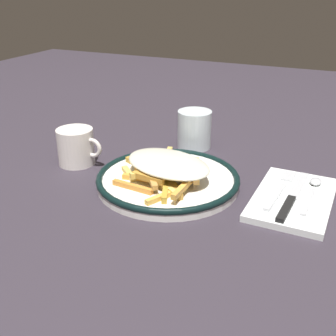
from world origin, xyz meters
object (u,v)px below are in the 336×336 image
Objects in this scene: plate at (168,180)px; knife at (291,199)px; fries_heap at (167,167)px; napkin at (293,199)px; spoon at (313,189)px; water_glass at (194,129)px; coffee_mug at (76,147)px; fork at (280,189)px.

knife is at bearing 3.43° from plate.
fries_heap is 1.05× the size of knife.
napkin is 0.05m from spoon.
water_glass reaches higher than fries_heap.
water_glass is at bearing 153.22° from spoon.
coffee_mug reaches higher than napkin.
napkin is 1.05× the size of knife.
fries_heap is 0.23m from coffee_mug.
plate is 1.27× the size of fries_heap.
knife is 1.38× the size of spoon.
coffee_mug is at bearing 175.68° from plate.
fries_heap is 1.01× the size of napkin.
plate reaches higher than napkin.
napkin is at bearing 86.73° from knife.
water_glass is at bearing 144.25° from fork.
fork is (0.21, 0.05, -0.03)m from fries_heap.
knife is at bearing -50.04° from fork.
napkin is at bearing 8.98° from fries_heap.
water_glass is (-0.26, 0.20, 0.03)m from knife.
water_glass is (-0.27, 0.18, 0.04)m from napkin.
coffee_mug reaches higher than knife.
fork is (-0.03, 0.01, 0.01)m from napkin.
napkin is at bearing -34.69° from water_glass.
water_glass is (-0.03, 0.22, 0.00)m from fries_heap.
fries_heap reaches higher than spoon.
plate is 1.34× the size of knife.
fries_heap reaches higher than fork.
fries_heap is (0.00, -0.00, 0.03)m from plate.
spoon is (0.27, 0.07, 0.00)m from plate.
fries_heap is at bearing -82.55° from water_glass.
napkin is 2.46× the size of water_glass.
fries_heap is 0.28m from spoon.
plate is 0.22m from water_glass.
water_glass reaches higher than plate.
water_glass is (-0.24, 0.17, 0.03)m from fork.
knife is 0.46m from coffee_mug.
fries_heap is 0.24m from napkin.
fries_heap is 0.24m from knife.
plate is 3.16× the size of water_glass.
knife is at bearing -119.51° from spoon.
fries_heap reaches higher than knife.
plate reaches higher than spoon.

